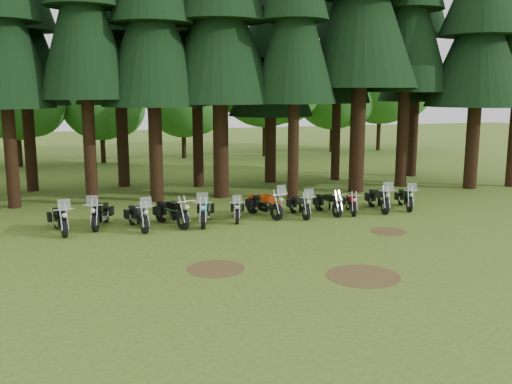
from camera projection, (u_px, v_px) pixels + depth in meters
The scene contains 29 objects.
ground at pixel (284, 244), 20.32m from camera, with size 120.00×120.00×0.00m, color #426419.
pine_front_9 at pixel (481, 11), 30.11m from camera, with size 5.44×5.44×15.89m.
pine_back_1 at pixel (20, 5), 29.28m from camera, with size 4.52×4.52×16.22m.
pine_back_2 at pixel (117, 8), 30.78m from camera, with size 4.85×4.85×16.30m.
pine_back_3 at pixel (196, 9), 30.61m from camera, with size 4.35×4.35×16.20m.
pine_back_4 at pixel (271, 39), 32.47m from camera, with size 4.94×4.94×13.78m.
pine_back_5 at pixel (339, 13), 33.04m from camera, with size 3.94×3.94×16.33m.
pine_back_6 at pixel (419, 14), 34.52m from camera, with size 4.59×4.59×16.58m.
decid_2 at pixel (20, 96), 39.56m from camera, with size 6.72×6.53×8.40m.
decid_3 at pixel (105, 102), 41.68m from camera, with size 6.12×5.95×7.65m.
decid_4 at pixel (187, 103), 44.69m from camera, with size 5.93×5.76×7.41m.
decid_5 at pixel (270, 79), 45.79m from camera, with size 8.45×8.21×10.56m.
decid_6 at pixel (337, 92), 49.14m from camera, with size 7.06×6.86×8.82m.
decid_7 at pixel (386, 80), 50.16m from camera, with size 8.44×8.20×10.55m.
dirt_patch_0 at pixel (216, 269), 17.55m from camera, with size 1.80×1.80×0.01m, color #4C3D1E.
dirt_patch_1 at pixel (388, 231), 22.13m from camera, with size 1.40×1.40×0.01m, color #4C3D1E.
dirt_patch_2 at pixel (363, 276), 16.87m from camera, with size 2.20×2.20×0.01m, color #4C3D1E.
motorcycle_0 at pixel (60, 220), 21.85m from camera, with size 0.74×2.39×1.50m.
motorcycle_1 at pixel (101, 215), 22.80m from camera, with size 0.96×2.34×1.49m.
motorcycle_2 at pixel (138, 217), 22.42m from camera, with size 0.73×2.34×1.47m.
motorcycle_3 at pixel (171, 213), 22.99m from camera, with size 1.05×2.35×1.00m.
motorcycle_4 at pixel (205, 212), 23.26m from camera, with size 0.96×2.38×1.51m.
motorcycle_5 at pixel (237, 210), 23.97m from camera, with size 0.80×1.97×1.25m.
motorcycle_6 at pixel (264, 205), 24.58m from camera, with size 1.13×2.40×1.54m.
motorcycle_7 at pixel (300, 206), 24.66m from camera, with size 0.41×2.20×1.39m.
motorcycle_8 at pixel (328, 204), 25.17m from camera, with size 0.41×2.15×0.88m.
motorcycle_9 at pixel (351, 204), 25.38m from camera, with size 0.71×1.97×0.82m.
motorcycle_10 at pixel (378, 200), 25.85m from camera, with size 0.66×2.40×1.51m.
motorcycle_11 at pixel (405, 199), 26.29m from camera, with size 0.91×2.16×1.38m.
Camera 1 is at (-6.92, -18.43, 5.46)m, focal length 40.00 mm.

